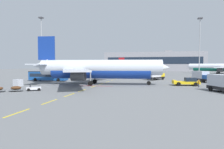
{
  "coord_description": "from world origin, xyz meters",
  "views": [
    {
      "loc": [
        31.66,
        -22.53,
        4.85
      ],
      "look_at": [
        21.3,
        25.09,
        2.58
      ],
      "focal_mm": 31.98,
      "sensor_mm": 36.0,
      "label": 1
    }
  ],
  "objects": [
    {
      "name": "airliner_mid_left",
      "position": [
        22.28,
        94.99,
        3.02
      ],
      "size": [
        26.51,
        25.97,
        9.33
      ],
      "color": "silver",
      "rests_on": "ground"
    },
    {
      "name": "uld_cargo_container",
      "position": [
        0.82,
        17.51,
        0.8
      ],
      "size": [
        1.88,
        1.85,
        1.6
      ],
      "color": "#B7BCC6",
      "rests_on": "ground"
    },
    {
      "name": "ground_power_truck",
      "position": [
        44.86,
        39.15,
        1.65
      ],
      "size": [
        4.97,
        7.38,
        3.14
      ],
      "color": "black",
      "rests_on": "ground"
    },
    {
      "name": "airliner_foreground",
      "position": [
        17.72,
        25.35,
        3.95
      ],
      "size": [
        34.82,
        34.43,
        12.2
      ],
      "color": "silver",
      "rests_on": "ground"
    },
    {
      "name": "fuel_service_truck",
      "position": [
        31.67,
        44.62,
        1.65
      ],
      "size": [
        6.1,
        7.05,
        3.14
      ],
      "color": "black",
      "rests_on": "ground"
    },
    {
      "name": "catering_truck",
      "position": [
        43.73,
        16.44,
        1.65
      ],
      "size": [
        4.89,
        7.39,
        3.14
      ],
      "color": "black",
      "rests_on": "ground"
    },
    {
      "name": "apron_light_mast_far",
      "position": [
        49.56,
        66.55,
        15.24
      ],
      "size": [
        1.8,
        1.8,
        24.45
      ],
      "color": "slate",
      "rests_on": "ground"
    },
    {
      "name": "airliner_far_center",
      "position": [
        65.28,
        101.09,
        3.69
      ],
      "size": [
        31.02,
        29.39,
        11.39
      ],
      "color": "silver",
      "rests_on": "ground"
    },
    {
      "name": "apron_light_mast_near",
      "position": [
        -18.39,
        58.56,
        16.22
      ],
      "size": [
        1.8,
        1.8,
        26.26
      ],
      "color": "slate",
      "rests_on": "ground"
    },
    {
      "name": "terminal_satellite",
      "position": [
        29.97,
        155.15,
        7.95
      ],
      "size": [
        82.83,
        22.36,
        17.47
      ],
      "color": "gray",
      "rests_on": "ground"
    },
    {
      "name": "baggage_train",
      "position": [
        6.44,
        9.65,
        0.52
      ],
      "size": [
        8.09,
        5.76,
        1.14
      ],
      "color": "silver",
      "rests_on": "ground"
    },
    {
      "name": "ground",
      "position": [
        40.0,
        40.0,
        0.0
      ],
      "size": [
        400.0,
        400.0,
        0.0
      ],
      "primitive_type": "plane",
      "color": "slate"
    },
    {
      "name": "apron_shuttle_bus",
      "position": [
        -0.41,
        32.9,
        1.75
      ],
      "size": [
        12.05,
        3.11,
        3.0
      ],
      "color": "#194C99",
      "rests_on": "ground"
    },
    {
      "name": "ground_crew_worker",
      "position": [
        41.04,
        24.25,
        0.98
      ],
      "size": [
        0.43,
        0.66,
        1.72
      ],
      "color": "#191E38",
      "rests_on": "ground"
    },
    {
      "name": "apron_paint_markings",
      "position": [
        18.0,
        36.82,
        0.0
      ],
      "size": [
        8.0,
        93.37,
        0.01
      ],
      "color": "yellow",
      "rests_on": "ground"
    },
    {
      "name": "pushback_tug",
      "position": [
        39.02,
        27.64,
        0.9
      ],
      "size": [
        6.25,
        3.65,
        2.08
      ],
      "color": "yellow",
      "rests_on": "ground"
    }
  ]
}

